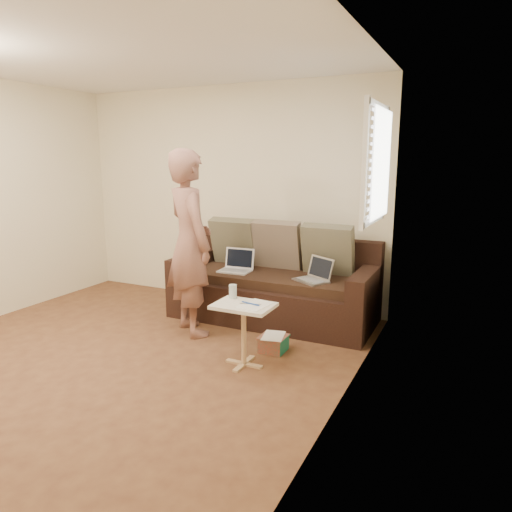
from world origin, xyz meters
name	(u,v)px	position (x,y,z in m)	size (l,w,h in m)	color
floor	(101,367)	(0.00, 0.00, 0.00)	(4.50, 4.50, 0.00)	#502D1D
ceiling	(78,42)	(0.00, 0.00, 2.60)	(4.50, 4.50, 0.00)	white
wall_back	(227,196)	(0.00, 2.25, 1.30)	(4.00, 4.00, 0.00)	beige
wall_right	(333,233)	(2.00, 0.00, 1.30)	(4.50, 4.50, 0.00)	beige
window_blinds	(377,164)	(1.95, 1.50, 1.70)	(0.12, 0.88, 1.08)	white
sofa	(273,282)	(0.83, 1.77, 0.42)	(2.20, 0.95, 0.85)	black
pillow_left	(234,241)	(0.23, 2.00, 0.79)	(0.55, 0.14, 0.55)	brown
pillow_mid	(278,245)	(0.78, 2.01, 0.79)	(0.55, 0.14, 0.55)	#766254
pillow_right	(328,250)	(1.38, 1.97, 0.79)	(0.55, 0.14, 0.55)	brown
laptop_silver	(311,281)	(1.32, 1.62, 0.52)	(0.34, 0.25, 0.23)	#B7BABC
laptop_white	(235,272)	(0.42, 1.65, 0.52)	(0.34, 0.25, 0.25)	white
person	(190,243)	(0.24, 1.05, 0.93)	(0.68, 0.46, 1.85)	brown
side_table	(244,335)	(1.08, 0.56, 0.27)	(0.50, 0.35, 0.55)	silver
drinking_glass	(233,291)	(0.92, 0.68, 0.61)	(0.07, 0.07, 0.12)	silver
scissors	(251,304)	(1.14, 0.58, 0.56)	(0.18, 0.10, 0.02)	silver
paper_on_table	(255,305)	(1.18, 0.58, 0.55)	(0.21, 0.30, 0.00)	white
striped_box	(273,343)	(1.19, 0.95, 0.08)	(0.24, 0.24, 0.15)	red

